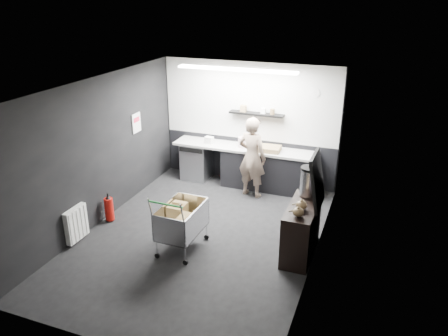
% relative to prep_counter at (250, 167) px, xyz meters
% --- Properties ---
extents(floor, '(5.50, 5.50, 0.00)m').
position_rel_prep_counter_xyz_m(floor, '(-0.14, -2.42, -0.46)').
color(floor, black).
rests_on(floor, ground).
extents(ceiling, '(5.50, 5.50, 0.00)m').
position_rel_prep_counter_xyz_m(ceiling, '(-0.14, -2.42, 2.24)').
color(ceiling, white).
rests_on(ceiling, wall_back).
extents(wall_back, '(5.50, 0.00, 5.50)m').
position_rel_prep_counter_xyz_m(wall_back, '(-0.14, 0.33, 0.89)').
color(wall_back, black).
rests_on(wall_back, floor).
extents(wall_front, '(5.50, 0.00, 5.50)m').
position_rel_prep_counter_xyz_m(wall_front, '(-0.14, -5.17, 0.89)').
color(wall_front, black).
rests_on(wall_front, floor).
extents(wall_left, '(0.00, 5.50, 5.50)m').
position_rel_prep_counter_xyz_m(wall_left, '(-2.14, -2.42, 0.89)').
color(wall_left, black).
rests_on(wall_left, floor).
extents(wall_right, '(0.00, 5.50, 5.50)m').
position_rel_prep_counter_xyz_m(wall_right, '(1.86, -2.42, 0.89)').
color(wall_right, black).
rests_on(wall_right, floor).
extents(kitchen_wall_panel, '(3.95, 0.02, 1.70)m').
position_rel_prep_counter_xyz_m(kitchen_wall_panel, '(-0.14, 0.31, 1.39)').
color(kitchen_wall_panel, silver).
rests_on(kitchen_wall_panel, wall_back).
extents(dado_panel, '(3.95, 0.02, 1.00)m').
position_rel_prep_counter_xyz_m(dado_panel, '(-0.14, 0.31, 0.04)').
color(dado_panel, black).
rests_on(dado_panel, wall_back).
extents(floating_shelf, '(1.20, 0.22, 0.04)m').
position_rel_prep_counter_xyz_m(floating_shelf, '(0.06, 0.20, 1.16)').
color(floating_shelf, black).
rests_on(floating_shelf, wall_back).
extents(wall_clock, '(0.20, 0.03, 0.20)m').
position_rel_prep_counter_xyz_m(wall_clock, '(1.26, 0.30, 1.69)').
color(wall_clock, white).
rests_on(wall_clock, wall_back).
extents(poster, '(0.02, 0.30, 0.40)m').
position_rel_prep_counter_xyz_m(poster, '(-2.12, -1.12, 1.09)').
color(poster, white).
rests_on(poster, wall_left).
extents(poster_red_band, '(0.02, 0.22, 0.10)m').
position_rel_prep_counter_xyz_m(poster_red_band, '(-2.11, -1.12, 1.16)').
color(poster_red_band, red).
rests_on(poster_red_band, poster).
extents(radiator, '(0.10, 0.50, 0.60)m').
position_rel_prep_counter_xyz_m(radiator, '(-2.08, -3.32, -0.11)').
color(radiator, white).
rests_on(radiator, wall_left).
extents(ceiling_strip, '(2.40, 0.20, 0.04)m').
position_rel_prep_counter_xyz_m(ceiling_strip, '(-0.14, -0.57, 2.21)').
color(ceiling_strip, white).
rests_on(ceiling_strip, ceiling).
extents(prep_counter, '(3.20, 0.61, 0.90)m').
position_rel_prep_counter_xyz_m(prep_counter, '(0.00, 0.00, 0.00)').
color(prep_counter, black).
rests_on(prep_counter, floor).
extents(person, '(0.70, 0.54, 1.73)m').
position_rel_prep_counter_xyz_m(person, '(0.19, -0.45, 0.41)').
color(person, '#C3B19B').
rests_on(person, floor).
extents(shopping_cart, '(0.61, 0.99, 1.10)m').
position_rel_prep_counter_xyz_m(shopping_cart, '(-0.27, -2.87, 0.07)').
color(shopping_cart, silver).
rests_on(shopping_cart, floor).
extents(sideboard, '(0.50, 1.18, 1.77)m').
position_rel_prep_counter_xyz_m(sideboard, '(1.63, -2.27, 0.11)').
color(sideboard, black).
rests_on(sideboard, floor).
extents(fire_extinguisher, '(0.17, 0.17, 0.55)m').
position_rel_prep_counter_xyz_m(fire_extinguisher, '(-1.99, -2.49, -0.19)').
color(fire_extinguisher, '#AC110B').
rests_on(fire_extinguisher, floor).
extents(cardboard_box, '(0.51, 0.40, 0.10)m').
position_rel_prep_counter_xyz_m(cardboard_box, '(0.43, -0.05, 0.49)').
color(cardboard_box, olive).
rests_on(cardboard_box, prep_counter).
extents(pink_tub, '(0.22, 0.22, 0.22)m').
position_rel_prep_counter_xyz_m(pink_tub, '(-0.16, 0.00, 0.55)').
color(pink_tub, silver).
rests_on(pink_tub, prep_counter).
extents(white_container, '(0.19, 0.16, 0.16)m').
position_rel_prep_counter_xyz_m(white_container, '(-0.95, -0.05, 0.52)').
color(white_container, white).
rests_on(white_container, prep_counter).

